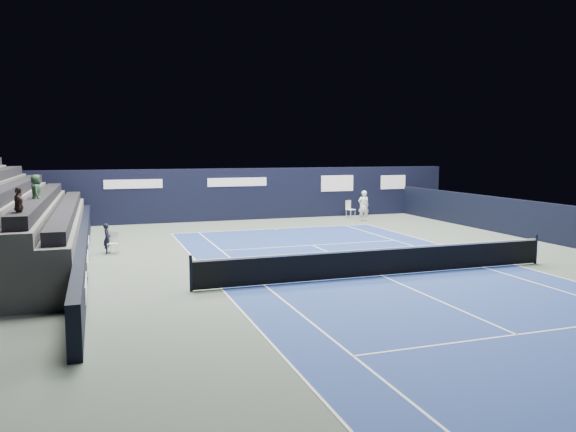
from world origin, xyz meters
The scene contains 12 objects.
ground centered at (0.00, 2.00, 0.00)m, with size 48.00×48.00×0.00m, color #49574E.
court_surface centered at (0.00, 0.00, 0.00)m, with size 10.97×23.77×0.01m, color navy.
enclosure_wall_right centered at (10.50, 6.00, 0.90)m, with size 0.30×22.00×1.80m, color black.
folding_chair_back_a centered at (6.00, 15.38, 0.61)m, with size 0.61×0.60×1.06m.
folding_chair_back_b centered at (7.04, 15.48, 0.54)m, with size 0.48×0.46×0.95m.
line_judge_chair centered at (-8.39, 7.26, 0.51)m, with size 0.50×0.50×0.89m.
line_judge centered at (-8.64, 7.32, 0.62)m, with size 0.45×0.30×1.24m, color black.
court_markings centered at (0.00, 0.00, 0.01)m, with size 11.03×23.83×0.00m.
tennis_net centered at (0.00, 0.00, 0.51)m, with size 12.90×0.10×1.10m.
back_sponsor_wall centered at (0.01, 16.50, 1.55)m, with size 26.00×0.63×3.10m.
side_barrier_left centered at (-9.50, 5.97, 0.60)m, with size 0.33×22.00×1.20m.
tennis_player centered at (6.04, 13.53, 0.90)m, with size 0.71×0.87×1.80m.
Camera 1 is at (-8.96, -16.45, 4.21)m, focal length 35.00 mm.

